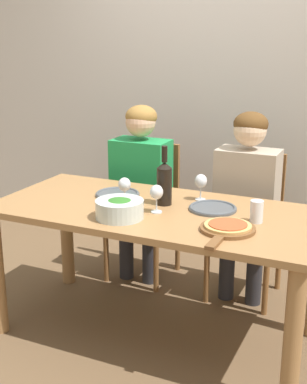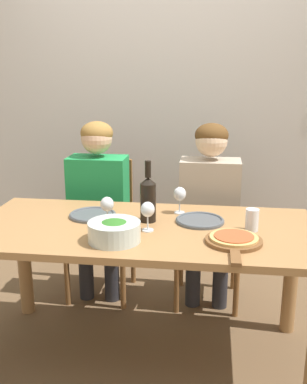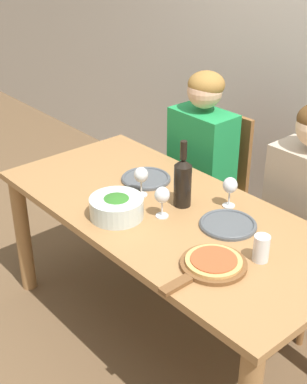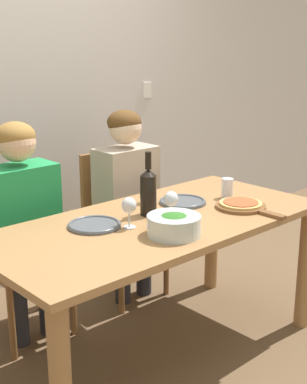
{
  "view_description": "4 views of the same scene",
  "coord_description": "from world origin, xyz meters",
  "px_view_note": "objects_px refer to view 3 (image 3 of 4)",
  "views": [
    {
      "loc": [
        1.13,
        -2.49,
        1.67
      ],
      "look_at": [
        -0.06,
        0.1,
        0.82
      ],
      "focal_mm": 50.0,
      "sensor_mm": 36.0,
      "label": 1
    },
    {
      "loc": [
        0.34,
        -2.15,
        1.55
      ],
      "look_at": [
        0.04,
        0.12,
        0.91
      ],
      "focal_mm": 42.0,
      "sensor_mm": 36.0,
      "label": 2
    },
    {
      "loc": [
        1.61,
        -1.47,
        2.02
      ],
      "look_at": [
        -0.08,
        -0.01,
        0.82
      ],
      "focal_mm": 50.0,
      "sensor_mm": 36.0,
      "label": 3
    },
    {
      "loc": [
        -1.73,
        -1.84,
        1.61
      ],
      "look_at": [
        0.08,
        0.12,
        0.86
      ],
      "focal_mm": 50.0,
      "sensor_mm": 36.0,
      "label": 4
    }
  ],
  "objects_px": {
    "broccoli_bowl": "(117,207)",
    "dinner_plate_right": "(228,224)",
    "chair_left": "(211,183)",
    "dinner_plate_left": "(146,178)",
    "pizza_on_board": "(212,264)",
    "wine_bottle": "(183,181)",
    "wine_glass_right": "(230,187)",
    "person_woman": "(200,153)",
    "person_man": "(304,198)",
    "wine_glass_left": "(141,176)",
    "wine_glass_centre": "(162,196)",
    "water_tumbler": "(261,248)"
  },
  "relations": [
    {
      "from": "wine_bottle",
      "to": "dinner_plate_left",
      "type": "xyz_separation_m",
      "value": [
        -0.31,
        0.04,
        -0.12
      ]
    },
    {
      "from": "person_man",
      "to": "chair_left",
      "type": "bearing_deg",
      "value": 171.23
    },
    {
      "from": "person_man",
      "to": "wine_bottle",
      "type": "relative_size",
      "value": 3.71
    },
    {
      "from": "dinner_plate_right",
      "to": "wine_glass_centre",
      "type": "distance_m",
      "value": 0.32
    },
    {
      "from": "chair_left",
      "to": "wine_glass_left",
      "type": "relative_size",
      "value": 6.17
    },
    {
      "from": "wine_glass_left",
      "to": "wine_glass_right",
      "type": "xyz_separation_m",
      "value": [
        0.36,
        0.24,
        0.0
      ]
    },
    {
      "from": "wine_bottle",
      "to": "dinner_plate_right",
      "type": "bearing_deg",
      "value": 4.61
    },
    {
      "from": "wine_glass_right",
      "to": "water_tumbler",
      "type": "relative_size",
      "value": 1.34
    },
    {
      "from": "dinner_plate_right",
      "to": "pizza_on_board",
      "type": "xyz_separation_m",
      "value": [
        0.17,
        -0.28,
        0.01
      ]
    },
    {
      "from": "broccoli_bowl",
      "to": "wine_glass_left",
      "type": "xyz_separation_m",
      "value": [
        -0.08,
        0.22,
        0.06
      ]
    },
    {
      "from": "chair_left",
      "to": "broccoli_bowl",
      "type": "bearing_deg",
      "value": -72.7
    },
    {
      "from": "wine_glass_left",
      "to": "wine_glass_right",
      "type": "relative_size",
      "value": 1.0
    },
    {
      "from": "wine_glass_left",
      "to": "water_tumbler",
      "type": "bearing_deg",
      "value": 0.79
    },
    {
      "from": "chair_left",
      "to": "dinner_plate_right",
      "type": "height_order",
      "value": "chair_left"
    },
    {
      "from": "person_woman",
      "to": "person_man",
      "type": "relative_size",
      "value": 1.0
    },
    {
      "from": "broccoli_bowl",
      "to": "dinner_plate_right",
      "type": "bearing_deg",
      "value": 39.64
    },
    {
      "from": "chair_left",
      "to": "dinner_plate_left",
      "type": "bearing_deg",
      "value": -80.71
    },
    {
      "from": "water_tumbler",
      "to": "broccoli_bowl",
      "type": "bearing_deg",
      "value": -160.79
    },
    {
      "from": "person_woman",
      "to": "wine_glass_right",
      "type": "relative_size",
      "value": 8.07
    },
    {
      "from": "water_tumbler",
      "to": "chair_left",
      "type": "bearing_deg",
      "value": 142.49
    },
    {
      "from": "person_woman",
      "to": "dinner_plate_right",
      "type": "relative_size",
      "value": 4.73
    },
    {
      "from": "person_woman",
      "to": "wine_glass_left",
      "type": "relative_size",
      "value": 8.07
    },
    {
      "from": "chair_left",
      "to": "wine_glass_right",
      "type": "relative_size",
      "value": 6.17
    },
    {
      "from": "broccoli_bowl",
      "to": "wine_glass_right",
      "type": "bearing_deg",
      "value": 59.36
    },
    {
      "from": "person_man",
      "to": "broccoli_bowl",
      "type": "distance_m",
      "value": 0.95
    },
    {
      "from": "wine_bottle",
      "to": "wine_glass_centre",
      "type": "relative_size",
      "value": 2.17
    },
    {
      "from": "broccoli_bowl",
      "to": "wine_glass_left",
      "type": "relative_size",
      "value": 1.65
    },
    {
      "from": "chair_left",
      "to": "person_woman",
      "type": "distance_m",
      "value": 0.26
    },
    {
      "from": "chair_left",
      "to": "person_man",
      "type": "relative_size",
      "value": 0.77
    },
    {
      "from": "chair_left",
      "to": "person_man",
      "type": "bearing_deg",
      "value": -8.77
    },
    {
      "from": "person_man",
      "to": "pizza_on_board",
      "type": "bearing_deg",
      "value": -81.32
    },
    {
      "from": "pizza_on_board",
      "to": "wine_glass_centre",
      "type": "distance_m",
      "value": 0.45
    },
    {
      "from": "person_man",
      "to": "broccoli_bowl",
      "type": "height_order",
      "value": "person_man"
    },
    {
      "from": "broccoli_bowl",
      "to": "pizza_on_board",
      "type": "relative_size",
      "value": 0.61
    },
    {
      "from": "dinner_plate_left",
      "to": "person_woman",
      "type": "bearing_deg",
      "value": 101.33
    },
    {
      "from": "person_man",
      "to": "dinner_plate_right",
      "type": "distance_m",
      "value": 0.52
    },
    {
      "from": "dinner_plate_left",
      "to": "wine_glass_centre",
      "type": "relative_size",
      "value": 1.71
    },
    {
      "from": "wine_bottle",
      "to": "wine_glass_right",
      "type": "xyz_separation_m",
      "value": [
        0.16,
        0.16,
        -0.02
      ]
    },
    {
      "from": "person_woman",
      "to": "broccoli_bowl",
      "type": "height_order",
      "value": "person_woman"
    },
    {
      "from": "person_woman",
      "to": "dinner_plate_right",
      "type": "bearing_deg",
      "value": -37.0
    },
    {
      "from": "person_woman",
      "to": "person_man",
      "type": "xyz_separation_m",
      "value": [
        0.73,
        0.0,
        0.0
      ]
    },
    {
      "from": "person_man",
      "to": "wine_glass_left",
      "type": "relative_size",
      "value": 8.07
    },
    {
      "from": "person_man",
      "to": "wine_glass_left",
      "type": "distance_m",
      "value": 0.82
    },
    {
      "from": "wine_bottle",
      "to": "person_man",
      "type": "bearing_deg",
      "value": 59.51
    },
    {
      "from": "wine_glass_left",
      "to": "wine_glass_centre",
      "type": "relative_size",
      "value": 1.0
    },
    {
      "from": "chair_left",
      "to": "water_tumbler",
      "type": "height_order",
      "value": "chair_left"
    },
    {
      "from": "person_woman",
      "to": "wine_bottle",
      "type": "distance_m",
      "value": 0.7
    },
    {
      "from": "chair_left",
      "to": "dinner_plate_right",
      "type": "bearing_deg",
      "value": -42.55
    },
    {
      "from": "person_man",
      "to": "dinner_plate_right",
      "type": "bearing_deg",
      "value": -94.92
    },
    {
      "from": "water_tumbler",
      "to": "wine_bottle",
      "type": "bearing_deg",
      "value": 172.05
    }
  ]
}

